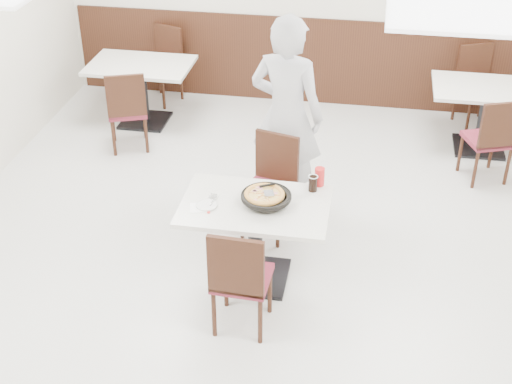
% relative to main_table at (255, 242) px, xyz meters
% --- Properties ---
extents(floor, '(7.00, 7.00, 0.00)m').
position_rel_main_table_xyz_m(floor, '(-0.02, 0.23, -0.38)').
color(floor, '#B6B5B0').
rests_on(floor, ground).
extents(wainscot_back, '(5.90, 0.03, 1.10)m').
position_rel_main_table_xyz_m(wainscot_back, '(-0.02, 3.71, 0.18)').
color(wainscot_back, black).
rests_on(wainscot_back, floor).
extents(main_table, '(1.29, 0.94, 0.75)m').
position_rel_main_table_xyz_m(main_table, '(0.00, 0.00, 0.00)').
color(main_table, silver).
rests_on(main_table, floor).
extents(chair_near, '(0.44, 0.44, 0.95)m').
position_rel_main_table_xyz_m(chair_near, '(0.00, -0.59, 0.10)').
color(chair_near, black).
rests_on(chair_near, floor).
extents(chair_far, '(0.52, 0.52, 0.95)m').
position_rel_main_table_xyz_m(chair_far, '(-0.00, 0.70, 0.10)').
color(chair_far, black).
rests_on(chair_far, floor).
extents(trivet, '(0.15, 0.15, 0.04)m').
position_rel_main_table_xyz_m(trivet, '(0.07, 0.05, 0.39)').
color(trivet, black).
rests_on(trivet, main_table).
extents(pizza_pan, '(0.41, 0.41, 0.01)m').
position_rel_main_table_xyz_m(pizza_pan, '(0.09, 0.02, 0.42)').
color(pizza_pan, black).
rests_on(pizza_pan, trivet).
extents(pizza, '(0.31, 0.31, 0.02)m').
position_rel_main_table_xyz_m(pizza, '(0.07, 0.04, 0.44)').
color(pizza, gold).
rests_on(pizza, pizza_pan).
extents(pizza_server, '(0.10, 0.12, 0.00)m').
position_rel_main_table_xyz_m(pizza_server, '(0.11, 0.04, 0.47)').
color(pizza_server, silver).
rests_on(pizza_server, pizza).
extents(napkin, '(0.18, 0.18, 0.00)m').
position_rel_main_table_xyz_m(napkin, '(-0.43, -0.13, 0.38)').
color(napkin, white).
rests_on(napkin, main_table).
extents(side_plate, '(0.19, 0.19, 0.01)m').
position_rel_main_table_xyz_m(side_plate, '(-0.38, -0.10, 0.38)').
color(side_plate, silver).
rests_on(side_plate, napkin).
extents(fork, '(0.03, 0.14, 0.00)m').
position_rel_main_table_xyz_m(fork, '(-0.34, -0.04, 0.39)').
color(fork, silver).
rests_on(fork, side_plate).
extents(cola_glass, '(0.08, 0.08, 0.13)m').
position_rel_main_table_xyz_m(cola_glass, '(0.43, 0.29, 0.44)').
color(cola_glass, black).
rests_on(cola_glass, main_table).
extents(red_cup, '(0.09, 0.09, 0.16)m').
position_rel_main_table_xyz_m(red_cup, '(0.48, 0.39, 0.45)').
color(red_cup, red).
rests_on(red_cup, main_table).
extents(diner_person, '(0.79, 0.61, 1.94)m').
position_rel_main_table_xyz_m(diner_person, '(0.08, 1.21, 0.60)').
color(diner_person, silver).
rests_on(diner_person, floor).
extents(bg_table_left, '(1.29, 0.95, 0.75)m').
position_rel_main_table_xyz_m(bg_table_left, '(-1.86, 2.76, 0.00)').
color(bg_table_left, silver).
rests_on(bg_table_left, floor).
extents(bg_chair_left_near, '(0.54, 0.54, 0.95)m').
position_rel_main_table_xyz_m(bg_chair_left_near, '(-1.82, 2.11, 0.10)').
color(bg_chair_left_near, black).
rests_on(bg_chair_left_near, floor).
extents(bg_chair_left_far, '(0.55, 0.55, 0.95)m').
position_rel_main_table_xyz_m(bg_chair_left_far, '(-1.82, 3.40, 0.10)').
color(bg_chair_left_far, black).
rests_on(bg_chair_left_far, floor).
extents(bg_table_right, '(1.22, 0.84, 0.75)m').
position_rel_main_table_xyz_m(bg_table_right, '(2.10, 2.76, 0.00)').
color(bg_table_right, silver).
rests_on(bg_table_right, floor).
extents(bg_chair_right_near, '(0.54, 0.54, 0.95)m').
position_rel_main_table_xyz_m(bg_chair_right_near, '(2.06, 2.09, 0.10)').
color(bg_chair_right_near, black).
rests_on(bg_chair_right_near, floor).
extents(bg_chair_right_far, '(0.55, 0.55, 0.95)m').
position_rel_main_table_xyz_m(bg_chair_right_far, '(2.08, 3.38, 0.10)').
color(bg_chair_right_far, black).
rests_on(bg_chair_right_far, floor).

